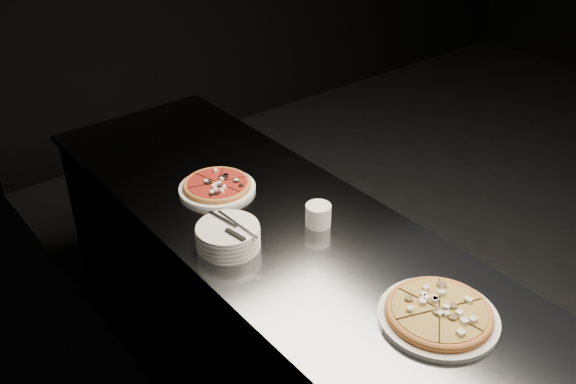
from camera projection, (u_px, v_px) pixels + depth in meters
floor at (573, 231)px, 3.78m from camera, size 5.00×5.00×0.00m
wall_left at (185, 135)px, 1.72m from camera, size 0.02×5.00×2.80m
counter at (291, 332)px, 2.41m from camera, size 0.74×2.44×0.92m
pizza_mushroom at (439, 314)px, 1.79m from camera, size 0.39×0.39×0.04m
pizza_tomato at (217, 186)px, 2.40m from camera, size 0.32×0.32×0.03m
plate_stack at (228, 236)px, 2.08m from camera, size 0.21×0.21×0.08m
cutlery at (232, 227)px, 2.05m from camera, size 0.07×0.22×0.01m
ramekin at (318, 214)px, 2.19m from camera, size 0.09×0.09×0.08m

